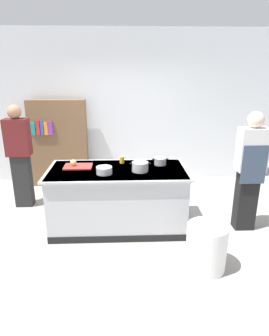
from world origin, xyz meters
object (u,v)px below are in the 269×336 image
Objects in this scene: stock_pot at (140,167)px; person_chef at (250,169)px; mixing_bowl at (104,170)px; juice_cup at (122,160)px; onion at (73,163)px; trash_bin at (206,247)px; person_guest at (20,154)px; bookshelf at (59,143)px; sauce_pan at (160,161)px.

stock_pot is 0.17× the size of person_chef.
mixing_bowl is 2.17× the size of juice_cup.
onion is at bearing 167.09° from stock_pot.
person_guest reaches higher than trash_bin.
person_chef is at bearing -1.17° from stock_pot.
stock_pot reaches higher than onion.
trash_bin is 0.33× the size of bookshelf.
person_guest is at bearing 146.19° from mixing_bowl.
onion is at bearing -166.70° from juice_cup.
bookshelf is at bearing 117.04° from mixing_bowl.
bookshelf is at bearing 108.10° from onion.
trash_bin is 0.32× the size of person_chef.
onion is at bearing 145.31° from trash_bin.
juice_cup reaches higher than trash_bin.
onion is 0.39× the size of sauce_pan.
sauce_pan is 1.11× the size of mixing_bowl.
person_chef reaches higher than stock_pot.
stock_pot is 2.90× the size of juice_cup.
person_chef is 1.00× the size of person_guest.
stock_pot is at bearing 80.98° from person_chef.
trash_bin is at bearing -35.18° from mixing_bowl.
mixing_bowl is (0.46, -0.30, -0.02)m from onion.
mixing_bowl is 0.39× the size of trash_bin.
juice_cup is 1.83m from person_chef.
person_chef is at bearing -5.73° from onion.
onion is 0.43× the size of mixing_bowl.
person_guest is at bearing -113.59° from bookshelf.
trash_bin is (0.41, -1.23, -0.67)m from sauce_pan.
person_guest is at bearing 155.49° from stock_pot.
juice_cup is (0.24, 0.47, 0.00)m from mixing_bowl.
sauce_pan is 2.33m from person_guest.
stock_pot is 0.46m from juice_cup.
sauce_pan is 0.58m from juice_cup.
sauce_pan is at bearing 108.41° from trash_bin.
mixing_bowl is (-0.49, -0.09, -0.02)m from stock_pot.
sauce_pan is 1.46m from trash_bin.
bookshelf is at bearing 128.42° from stock_pot.
person_chef is at bearing -14.54° from sauce_pan.
juice_cup is (0.70, 0.17, -0.02)m from onion.
onion is 1.76m from bookshelf.
sauce_pan is at bearing 24.72° from mixing_bowl.
bookshelf is at bearing 138.50° from sauce_pan.
onion is 0.55m from mixing_bowl.
trash_bin is (1.67, -1.16, -0.69)m from onion.
onion is 0.17× the size of trash_bin.
mixing_bowl is 0.13× the size of bookshelf.
juice_cup is at bearing 69.07° from person_chef.
person_chef is 1.01× the size of bookshelf.
stock_pot is at bearing -56.63° from juice_cup.
stock_pot is (0.95, -0.22, -0.00)m from onion.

